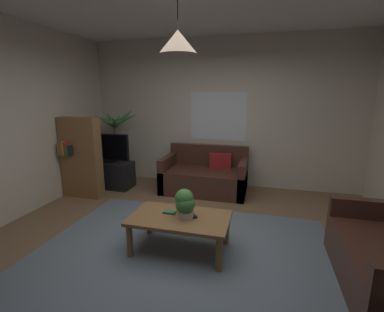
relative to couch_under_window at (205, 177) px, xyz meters
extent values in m
cube|color=brown|center=(0.19, -1.95, -0.28)|extent=(5.17, 4.90, 0.02)
cube|color=slate|center=(0.19, -2.15, -0.27)|extent=(3.36, 2.69, 0.01)
cube|color=beige|center=(0.19, 0.53, 1.14)|extent=(5.29, 0.06, 2.82)
cube|color=white|center=(0.14, 0.50, 1.08)|extent=(1.08, 0.01, 0.93)
cube|color=#47281E|center=(0.00, -0.04, -0.06)|extent=(1.53, 0.87, 0.42)
cube|color=#47281E|center=(0.00, 0.34, 0.35)|extent=(1.53, 0.12, 0.40)
cube|color=#47281E|center=(-0.71, -0.04, 0.05)|extent=(0.12, 0.87, 0.64)
cube|color=#47281E|center=(0.70, -0.04, 0.05)|extent=(0.12, 0.87, 0.64)
cube|color=maroon|center=(0.26, 0.16, 0.29)|extent=(0.41, 0.17, 0.28)
cube|color=#47281E|center=(2.24, -1.52, 0.05)|extent=(0.87, 0.12, 0.64)
cube|color=olive|center=(0.15, -2.03, 0.13)|extent=(1.13, 0.66, 0.04)
cylinder|color=olive|center=(-0.36, -2.30, -0.08)|extent=(0.07, 0.07, 0.38)
cylinder|color=olive|center=(0.65, -2.30, -0.08)|extent=(0.07, 0.07, 0.38)
cylinder|color=olive|center=(-0.36, -1.76, -0.08)|extent=(0.07, 0.07, 0.38)
cylinder|color=olive|center=(0.65, -1.76, -0.08)|extent=(0.07, 0.07, 0.38)
cube|color=#387247|center=(0.00, -1.97, 0.16)|extent=(0.15, 0.09, 0.02)
cube|color=black|center=(0.28, -1.97, 0.16)|extent=(0.15, 0.15, 0.02)
cylinder|color=beige|center=(0.22, -2.02, 0.19)|extent=(0.18, 0.18, 0.08)
sphere|color=#3D7F3D|center=(0.21, -2.03, 0.30)|extent=(0.22, 0.22, 0.22)
sphere|color=#3D7F3D|center=(0.20, -2.01, 0.37)|extent=(0.22, 0.22, 0.22)
cube|color=black|center=(-1.85, -0.25, -0.02)|extent=(0.90, 0.44, 0.50)
cube|color=black|center=(-1.85, -0.27, 0.53)|extent=(0.89, 0.05, 0.50)
cube|color=black|center=(-1.85, -0.30, 0.53)|extent=(0.85, 0.00, 0.46)
cube|color=black|center=(-1.85, -0.27, 0.25)|extent=(0.24, 0.16, 0.04)
cylinder|color=brown|center=(-1.93, 0.18, -0.12)|extent=(0.32, 0.32, 0.30)
cylinder|color=brown|center=(-1.93, 0.18, 0.46)|extent=(0.05, 0.05, 0.87)
cone|color=#3D7F3D|center=(-1.68, 0.19, 1.00)|extent=(0.54, 0.14, 0.31)
cone|color=#3D7F3D|center=(-1.79, 0.36, 1.05)|extent=(0.35, 0.45, 0.43)
cone|color=#3D7F3D|center=(-1.98, 0.38, 0.98)|extent=(0.17, 0.45, 0.28)
cone|color=#3D7F3D|center=(-2.08, 0.27, 1.02)|extent=(0.38, 0.30, 0.36)
cone|color=#3D7F3D|center=(-2.10, 0.09, 0.99)|extent=(0.40, 0.29, 0.31)
cone|color=#3D7F3D|center=(-1.98, -0.01, 0.96)|extent=(0.17, 0.42, 0.25)
cone|color=#3D7F3D|center=(-1.81, -0.01, 0.98)|extent=(0.29, 0.47, 0.33)
cube|color=olive|center=(-2.03, -0.81, 0.43)|extent=(0.70, 0.22, 1.40)
cube|color=#99663F|center=(-2.31, -0.93, 0.60)|extent=(0.03, 0.16, 0.22)
cube|color=#99663F|center=(-2.27, -0.93, 0.61)|extent=(0.04, 0.16, 0.23)
cube|color=gold|center=(-2.23, -0.93, 0.61)|extent=(0.04, 0.16, 0.23)
cube|color=#B22D2D|center=(-2.19, -0.93, 0.61)|extent=(0.03, 0.16, 0.23)
cube|color=#387247|center=(-2.15, -0.93, 0.58)|extent=(0.04, 0.16, 0.17)
cube|color=black|center=(-2.11, -0.93, 0.58)|extent=(0.04, 0.16, 0.17)
cylinder|color=black|center=(0.15, -2.03, 2.34)|extent=(0.01, 0.01, 0.41)
cone|color=tan|center=(0.15, -2.03, 2.02)|extent=(0.39, 0.39, 0.23)
camera|label=1|loc=(1.03, -4.80, 1.53)|focal=25.78mm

